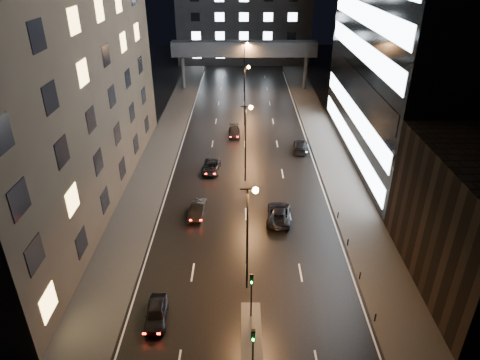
{
  "coord_description": "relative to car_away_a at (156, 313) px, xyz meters",
  "views": [
    {
      "loc": [
        -0.48,
        -20.86,
        26.26
      ],
      "look_at": [
        -0.66,
        20.7,
        4.0
      ],
      "focal_mm": 32.0,
      "sensor_mm": 36.0,
      "label": 1
    }
  ],
  "objects": [
    {
      "name": "median_island",
      "position": [
        7.59,
        -2.21,
        -0.64
      ],
      "size": [
        1.6,
        8.0,
        0.15
      ],
      "primitive_type": "cube",
      "color": "#383533",
      "rests_on": "ground"
    },
    {
      "name": "bollard_row",
      "position": [
        17.49,
        2.29,
        -0.26
      ],
      "size": [
        0.12,
        25.12,
        0.9
      ],
      "color": "black",
      "rests_on": "ground"
    },
    {
      "name": "streetlight_mid_a",
      "position": [
        7.45,
        23.79,
        5.79
      ],
      "size": [
        1.45,
        0.5,
        10.15
      ],
      "color": "black",
      "rests_on": "ground"
    },
    {
      "name": "sidewalk_right",
      "position": [
        19.79,
        30.79,
        -0.64
      ],
      "size": [
        5.0,
        110.0,
        0.15
      ],
      "primitive_type": "cube",
      "color": "#383533",
      "rests_on": "ground"
    },
    {
      "name": "streetlight_far",
      "position": [
        7.45,
        63.79,
        5.79
      ],
      "size": [
        1.45,
        0.5,
        10.15
      ],
      "color": "black",
      "rests_on": "ground"
    },
    {
      "name": "traffic_signal_far",
      "position": [
        7.59,
        -5.22,
        2.38
      ],
      "size": [
        0.28,
        0.34,
        4.4
      ],
      "color": "black",
      "rests_on": "median_island"
    },
    {
      "name": "car_away_c",
      "position": [
        2.71,
        26.38,
        -0.05
      ],
      "size": [
        2.52,
        4.93,
        1.33
      ],
      "primitive_type": "imported",
      "rotation": [
        0.0,
        0.0,
        -0.06
      ],
      "color": "black",
      "rests_on": "ground"
    },
    {
      "name": "skybridge",
      "position": [
        7.29,
        65.79,
        7.63
      ],
      "size": [
        30.0,
        3.0,
        10.0
      ],
      "color": "#333335",
      "rests_on": "ground"
    },
    {
      "name": "streetlight_mid_b",
      "position": [
        7.45,
        43.79,
        5.79
      ],
      "size": [
        1.45,
        0.5,
        10.15
      ],
      "color": "black",
      "rests_on": "ground"
    },
    {
      "name": "ground",
      "position": [
        7.29,
        35.79,
        -0.71
      ],
      "size": [
        160.0,
        160.0,
        0.0
      ],
      "primitive_type": "plane",
      "color": "black",
      "rests_on": "ground"
    },
    {
      "name": "car_away_a",
      "position": [
        0.0,
        0.0,
        0.0
      ],
      "size": [
        1.93,
        4.27,
        1.42
      ],
      "primitive_type": "imported",
      "rotation": [
        0.0,
        0.0,
        0.06
      ],
      "color": "black",
      "rests_on": "ground"
    },
    {
      "name": "car_toward_a",
      "position": [
        10.92,
        14.67,
        0.05
      ],
      "size": [
        3.07,
        5.69,
        1.52
      ],
      "primitive_type": "imported",
      "rotation": [
        0.0,
        0.0,
        3.04
      ],
      "color": "black",
      "rests_on": "ground"
    },
    {
      "name": "car_away_b",
      "position": [
        1.86,
        15.51,
        -0.0
      ],
      "size": [
        1.84,
        4.4,
        1.42
      ],
      "primitive_type": "imported",
      "rotation": [
        0.0,
        0.0,
        -0.08
      ],
      "color": "black",
      "rests_on": "ground"
    },
    {
      "name": "building_far",
      "position": [
        7.29,
        93.79,
        11.79
      ],
      "size": [
        34.0,
        14.0,
        25.0
      ],
      "primitive_type": "cube",
      "color": "#333335",
      "rests_on": "ground"
    },
    {
      "name": "streetlight_near",
      "position": [
        7.45,
        3.79,
        5.79
      ],
      "size": [
        1.45,
        0.5,
        10.15
      ],
      "color": "black",
      "rests_on": "ground"
    },
    {
      "name": "traffic_signal_near",
      "position": [
        7.59,
        0.28,
        2.38
      ],
      "size": [
        0.28,
        0.34,
        4.4
      ],
      "color": "black",
      "rests_on": "median_island"
    },
    {
      "name": "car_away_d",
      "position": [
        5.62,
        39.0,
        -0.06
      ],
      "size": [
        1.99,
        4.57,
        1.31
      ],
      "primitive_type": "imported",
      "rotation": [
        0.0,
        0.0,
        0.03
      ],
      "color": "black",
      "rests_on": "ground"
    },
    {
      "name": "sidewalk_left",
      "position": [
        -5.21,
        30.79,
        -0.64
      ],
      "size": [
        5.0,
        110.0,
        0.15
      ],
      "primitive_type": "cube",
      "color": "#383533",
      "rests_on": "ground"
    },
    {
      "name": "car_toward_b",
      "position": [
        15.57,
        33.32,
        0.02
      ],
      "size": [
        2.68,
        5.28,
        1.47
      ],
      "primitive_type": "imported",
      "rotation": [
        0.0,
        0.0,
        3.01
      ],
      "color": "black",
      "rests_on": "ground"
    },
    {
      "name": "building_left",
      "position": [
        -15.21,
        19.79,
        19.29
      ],
      "size": [
        15.0,
        48.0,
        40.0
      ],
      "primitive_type": "cube",
      "color": "#2D2319",
      "rests_on": "ground"
    }
  ]
}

